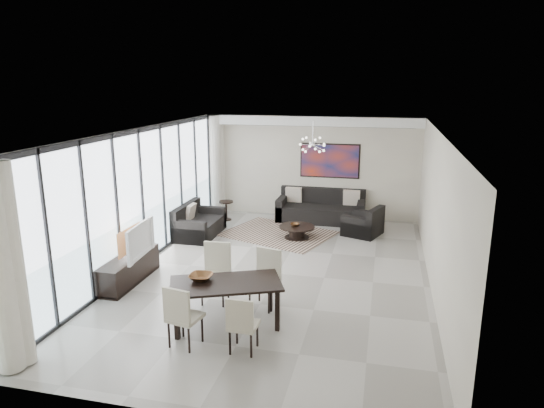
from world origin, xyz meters
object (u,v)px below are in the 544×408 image
(coffee_table, at_px, (297,231))
(dining_table, at_px, (226,287))
(sofa_main, at_px, (321,210))
(tv_console, at_px, (128,269))
(television, at_px, (135,240))

(coffee_table, bearing_deg, dining_table, -93.80)
(sofa_main, relative_size, dining_table, 1.23)
(tv_console, relative_size, television, 1.48)
(coffee_table, relative_size, dining_table, 0.46)
(coffee_table, relative_size, tv_console, 0.52)
(coffee_table, distance_m, dining_table, 4.67)
(television, bearing_deg, coffee_table, -41.16)
(sofa_main, height_order, tv_console, sofa_main)
(sofa_main, height_order, dining_table, sofa_main)
(tv_console, distance_m, television, 0.62)
(television, xyz_separation_m, dining_table, (2.25, -1.24, -0.22))
(tv_console, bearing_deg, coffee_table, 51.74)
(television, distance_m, dining_table, 2.58)
(dining_table, bearing_deg, coffee_table, 86.20)
(tv_console, relative_size, dining_table, 0.87)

